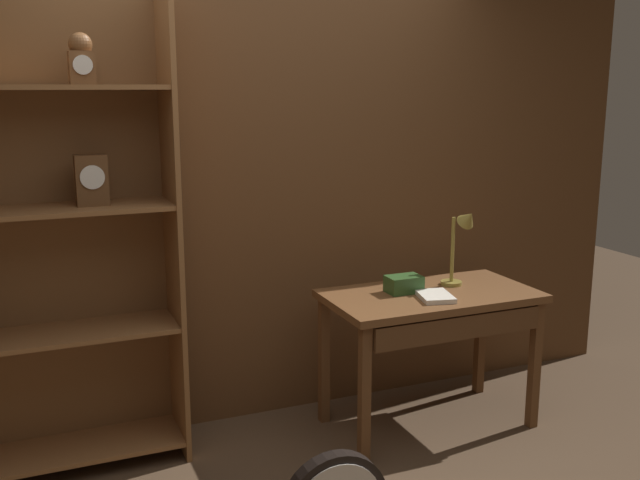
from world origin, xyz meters
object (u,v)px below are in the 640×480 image
at_px(bookshelf, 12,246).
at_px(workbench, 433,312).
at_px(desk_lamp, 462,238).
at_px(toolbox_small, 404,284).
at_px(open_repair_manual, 435,296).

distance_m(bookshelf, workbench, 2.11).
bearing_deg(desk_lamp, toolbox_small, 179.60).
relative_size(desk_lamp, open_repair_manual, 2.00).
distance_m(desk_lamp, open_repair_manual, 0.40).
bearing_deg(desk_lamp, bookshelf, 173.43).
relative_size(bookshelf, workbench, 2.03).
bearing_deg(bookshelf, open_repair_manual, -12.00).
height_order(workbench, open_repair_manual, open_repair_manual).
bearing_deg(workbench, open_repair_manual, -116.21).
xyz_separation_m(bookshelf, toolbox_small, (1.90, -0.26, -0.32)).
height_order(desk_lamp, open_repair_manual, desk_lamp).
distance_m(desk_lamp, toolbox_small, 0.42).
bearing_deg(toolbox_small, workbench, -32.31).
bearing_deg(open_repair_manual, desk_lamp, 45.19).
bearing_deg(bookshelf, workbench, -9.52).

